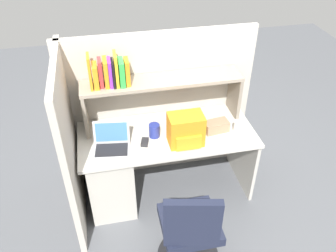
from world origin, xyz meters
name	(u,v)px	position (x,y,z in m)	size (l,w,h in m)	color
ground_plane	(167,189)	(0.00, 0.00, 0.00)	(8.00, 8.00, 0.00)	#595B60
desk	(127,166)	(-0.39, 0.00, 0.40)	(1.60, 0.70, 0.73)	beige
cubicle_partition_rear	(159,107)	(0.00, 0.38, 0.78)	(1.84, 0.05, 1.55)	#BCB5A8
cubicle_partition_left	(71,145)	(-0.85, -0.05, 0.78)	(0.05, 1.06, 1.55)	#BCB5A8
overhead_hutch	(162,89)	(0.00, 0.20, 1.08)	(1.44, 0.28, 0.45)	gray
reference_books_on_shelf	(110,72)	(-0.45, 0.20, 1.30)	(0.34, 0.18, 0.29)	orange
laptop	(112,143)	(-0.50, -0.10, 0.78)	(0.34, 0.30, 0.22)	#B7BABF
backpack	(186,130)	(0.13, -0.16, 0.87)	(0.30, 0.23, 0.28)	orange
computer_mouse	(145,142)	(-0.22, -0.10, 0.75)	(0.06, 0.10, 0.03)	#262628
paper_cup	(238,126)	(0.64, -0.09, 0.78)	(0.08, 0.08, 0.10)	white
tissue_box	(216,126)	(0.45, -0.05, 0.78)	(0.22, 0.12, 0.10)	#9E7F60
snack_canister	(154,131)	(-0.12, -0.02, 0.79)	(0.10, 0.10, 0.13)	navy
office_chair	(190,234)	(0.00, -0.86, 0.39)	(0.52, 0.53, 0.93)	black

